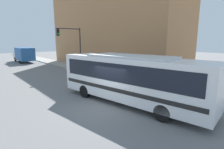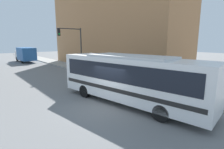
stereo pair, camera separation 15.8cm
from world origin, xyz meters
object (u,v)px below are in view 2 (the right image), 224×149
(fire_hydrant, at_px, (112,75))
(pedestrian_mid_block, at_px, (89,63))
(traffic_light_pole, at_px, (74,42))
(pedestrian_near_corner, at_px, (136,73))
(delivery_truck, at_px, (25,54))
(city_bus, at_px, (129,76))
(parking_meter, at_px, (88,66))

(fire_hydrant, distance_m, pedestrian_mid_block, 7.39)
(traffic_light_pole, distance_m, pedestrian_near_corner, 10.13)
(delivery_truck, relative_size, pedestrian_mid_block, 4.09)
(fire_hydrant, xyz_separation_m, pedestrian_mid_block, (1.57, 7.20, 0.51))
(delivery_truck, bearing_deg, city_bus, -91.37)
(delivery_truck, bearing_deg, fire_hydrant, -82.51)
(traffic_light_pole, bearing_deg, fire_hydrant, -82.11)
(delivery_truck, bearing_deg, traffic_light_pole, -82.68)
(delivery_truck, bearing_deg, parking_meter, -80.52)
(pedestrian_mid_block, bearing_deg, pedestrian_near_corner, -95.30)
(pedestrian_mid_block, bearing_deg, parking_meter, -124.43)
(city_bus, distance_m, pedestrian_mid_block, 14.50)
(parking_meter, bearing_deg, pedestrian_near_corner, -85.27)
(city_bus, bearing_deg, fire_hydrant, 50.22)
(fire_hydrant, height_order, parking_meter, parking_meter)
(pedestrian_near_corner, relative_size, pedestrian_mid_block, 1.03)
(pedestrian_mid_block, bearing_deg, delivery_truck, 106.19)
(city_bus, xyz_separation_m, pedestrian_near_corner, (4.37, 3.45, -0.80))
(city_bus, bearing_deg, delivery_truck, 79.61)
(city_bus, distance_m, traffic_light_pole, 13.49)
(city_bus, height_order, traffic_light_pole, traffic_light_pole)
(delivery_truck, relative_size, fire_hydrant, 9.56)
(traffic_light_pole, bearing_deg, pedestrian_mid_block, 10.21)
(delivery_truck, distance_m, pedestrian_near_corner, 26.12)
(traffic_light_pole, height_order, parking_meter, traffic_light_pole)
(delivery_truck, height_order, pedestrian_near_corner, delivery_truck)
(fire_hydrant, bearing_deg, pedestrian_near_corner, -77.21)
(delivery_truck, xyz_separation_m, fire_hydrant, (3.03, -23.04, -1.04))
(delivery_truck, height_order, pedestrian_mid_block, delivery_truck)
(parking_meter, bearing_deg, city_bus, -108.45)
(fire_hydrant, bearing_deg, traffic_light_pole, 97.89)
(delivery_truck, height_order, parking_meter, delivery_truck)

